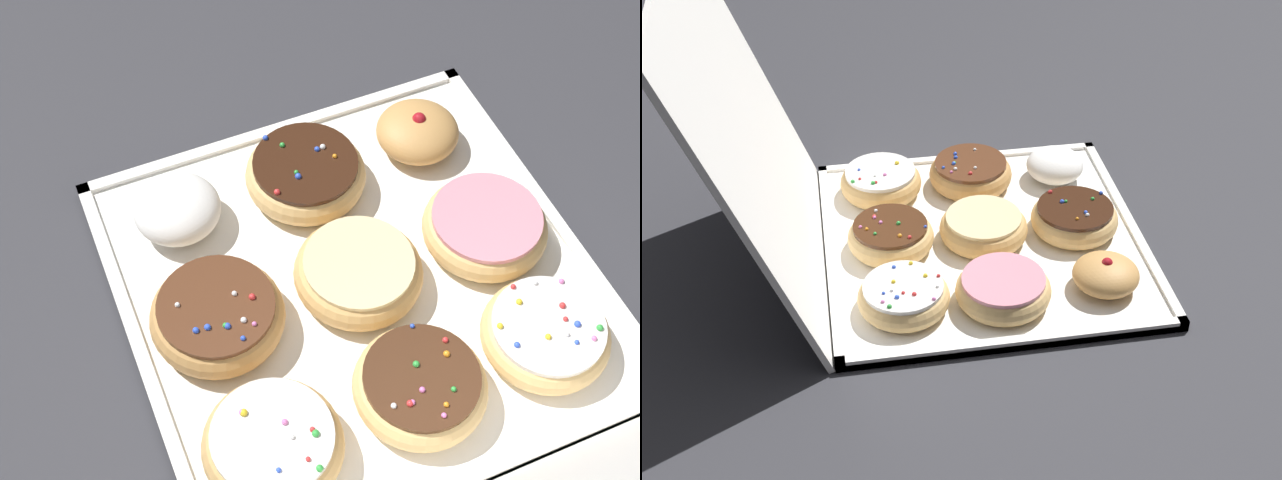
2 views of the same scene
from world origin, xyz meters
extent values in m
plane|color=#333338|center=(0.00, 0.00, 0.00)|extent=(3.00, 3.00, 0.00)
cube|color=white|center=(0.00, 0.00, 0.01)|extent=(0.42, 0.42, 0.01)
cube|color=white|center=(0.00, -0.20, 0.01)|extent=(0.42, 0.01, 0.01)
cube|color=white|center=(0.00, 0.20, 0.01)|extent=(0.42, 0.01, 0.01)
cube|color=white|center=(-0.20, 0.00, 0.01)|extent=(0.01, 0.42, 0.01)
cube|color=white|center=(0.20, 0.00, 0.01)|extent=(0.01, 0.42, 0.01)
cube|color=white|center=(0.00, 0.28, 0.20)|extent=(0.42, 0.14, 0.39)
ellipsoid|color=tan|center=(-0.12, -0.13, 0.03)|extent=(0.08, 0.08, 0.04)
sphere|color=#B21923|center=(-0.12, -0.13, 0.05)|extent=(0.01, 0.01, 0.01)
torus|color=#E5B770|center=(0.00, -0.12, 0.03)|extent=(0.12, 0.12, 0.04)
cylinder|color=#381E11|center=(0.00, -0.12, 0.04)|extent=(0.10, 0.10, 0.01)
sphere|color=blue|center=(-0.02, -0.13, 0.05)|extent=(0.01, 0.01, 0.01)
sphere|color=white|center=(-0.02, -0.13, 0.05)|extent=(0.01, 0.01, 0.01)
sphere|color=blue|center=(0.02, -0.17, 0.05)|extent=(0.01, 0.01, 0.01)
sphere|color=blue|center=(0.01, -0.11, 0.05)|extent=(0.01, 0.01, 0.01)
sphere|color=orange|center=(-0.03, -0.12, 0.05)|extent=(0.00, 0.00, 0.00)
sphere|color=green|center=(0.01, -0.15, 0.05)|extent=(0.01, 0.01, 0.01)
sphere|color=green|center=(0.01, -0.11, 0.05)|extent=(0.00, 0.00, 0.00)
sphere|color=red|center=(0.04, -0.10, 0.05)|extent=(0.01, 0.01, 0.01)
ellipsoid|color=white|center=(0.13, -0.13, 0.03)|extent=(0.08, 0.08, 0.04)
torus|color=#E5B770|center=(-0.13, 0.00, 0.03)|extent=(0.12, 0.12, 0.03)
cylinder|color=pink|center=(-0.13, 0.00, 0.04)|extent=(0.10, 0.10, 0.01)
torus|color=tan|center=(0.00, 0.00, 0.03)|extent=(0.12, 0.12, 0.03)
cylinder|color=beige|center=(0.00, 0.00, 0.04)|extent=(0.10, 0.10, 0.01)
torus|color=tan|center=(0.13, -0.01, 0.03)|extent=(0.12, 0.12, 0.04)
cylinder|color=#59331E|center=(0.13, -0.01, 0.05)|extent=(0.10, 0.10, 0.01)
sphere|color=blue|center=(0.12, 0.03, 0.05)|extent=(0.00, 0.00, 0.00)
sphere|color=green|center=(0.13, 0.02, 0.05)|extent=(0.00, 0.00, 0.00)
sphere|color=blue|center=(0.15, 0.01, 0.05)|extent=(0.01, 0.01, 0.01)
sphere|color=pink|center=(0.11, 0.03, 0.05)|extent=(0.00, 0.00, 0.00)
sphere|color=blue|center=(0.14, 0.01, 0.05)|extent=(0.01, 0.01, 0.01)
sphere|color=red|center=(0.10, 0.00, 0.05)|extent=(0.01, 0.01, 0.01)
sphere|color=white|center=(0.11, 0.02, 0.05)|extent=(0.01, 0.01, 0.01)
sphere|color=white|center=(0.11, -0.01, 0.05)|extent=(0.00, 0.00, 0.00)
sphere|color=white|center=(0.16, -0.02, 0.05)|extent=(0.00, 0.00, 0.00)
sphere|color=blue|center=(0.13, 0.02, 0.05)|extent=(0.01, 0.01, 0.01)
torus|color=#E5B770|center=(-0.12, 0.12, 0.03)|extent=(0.11, 0.11, 0.03)
cylinder|color=white|center=(-0.12, 0.12, 0.04)|extent=(0.10, 0.10, 0.01)
sphere|color=yellow|center=(-0.11, 0.09, 0.05)|extent=(0.01, 0.01, 0.01)
sphere|color=yellow|center=(-0.08, 0.11, 0.05)|extent=(0.01, 0.01, 0.01)
sphere|color=blue|center=(-0.14, 0.13, 0.05)|extent=(0.01, 0.01, 0.01)
sphere|color=green|center=(-0.16, 0.14, 0.05)|extent=(0.01, 0.01, 0.01)
sphere|color=red|center=(-0.14, 0.12, 0.05)|extent=(0.00, 0.00, 0.00)
sphere|color=blue|center=(-0.13, 0.14, 0.05)|extent=(0.00, 0.00, 0.00)
sphere|color=white|center=(-0.13, 0.13, 0.05)|extent=(0.00, 0.00, 0.00)
sphere|color=yellow|center=(-0.11, 0.13, 0.05)|extent=(0.01, 0.01, 0.01)
sphere|color=pink|center=(-0.15, 0.09, 0.05)|extent=(0.00, 0.00, 0.00)
sphere|color=red|center=(-0.14, 0.11, 0.05)|extent=(0.01, 0.01, 0.01)
sphere|color=red|center=(-0.11, 0.08, 0.05)|extent=(0.00, 0.00, 0.00)
sphere|color=blue|center=(-0.09, 0.13, 0.05)|extent=(0.01, 0.01, 0.01)
sphere|color=white|center=(-0.13, 0.08, 0.05)|extent=(0.00, 0.00, 0.00)
sphere|color=pink|center=(-0.15, 0.15, 0.05)|extent=(0.00, 0.00, 0.00)
torus|color=#E5B770|center=(0.00, 0.12, 0.03)|extent=(0.11, 0.11, 0.04)
cylinder|color=#472816|center=(0.00, 0.12, 0.04)|extent=(0.10, 0.10, 0.01)
sphere|color=white|center=(0.03, 0.14, 0.05)|extent=(0.00, 0.00, 0.00)
sphere|color=green|center=(0.00, 0.11, 0.05)|extent=(0.01, 0.01, 0.01)
sphere|color=red|center=(-0.03, 0.10, 0.05)|extent=(0.01, 0.01, 0.01)
sphere|color=pink|center=(0.02, 0.14, 0.05)|extent=(0.00, 0.00, 0.00)
sphere|color=pink|center=(0.00, 0.16, 0.05)|extent=(0.00, 0.00, 0.00)
sphere|color=red|center=(0.02, 0.14, 0.05)|extent=(0.01, 0.01, 0.01)
sphere|color=orange|center=(-0.01, 0.15, 0.05)|extent=(0.00, 0.00, 0.00)
sphere|color=green|center=(-0.02, 0.14, 0.05)|extent=(0.00, 0.00, 0.00)
sphere|color=blue|center=(-0.01, 0.08, 0.05)|extent=(0.00, 0.00, 0.00)
sphere|color=orange|center=(-0.03, 0.11, 0.05)|extent=(0.01, 0.01, 0.01)
sphere|color=pink|center=(0.01, 0.13, 0.05)|extent=(0.00, 0.00, 0.00)
torus|color=tan|center=(0.13, 0.12, 0.03)|extent=(0.11, 0.11, 0.04)
cylinder|color=white|center=(0.13, 0.12, 0.05)|extent=(0.10, 0.10, 0.01)
sphere|color=green|center=(0.11, 0.16, 0.05)|extent=(0.01, 0.01, 0.01)
sphere|color=pink|center=(0.14, 0.10, 0.05)|extent=(0.01, 0.01, 0.01)
sphere|color=red|center=(0.11, 0.15, 0.05)|extent=(0.00, 0.00, 0.00)
sphere|color=yellow|center=(0.14, 0.10, 0.05)|extent=(0.01, 0.01, 0.01)
sphere|color=pink|center=(0.12, 0.12, 0.05)|extent=(0.01, 0.01, 0.01)
sphere|color=red|center=(0.10, 0.13, 0.05)|extent=(0.00, 0.00, 0.00)
sphere|color=white|center=(0.12, 0.13, 0.05)|extent=(0.00, 0.00, 0.00)
sphere|color=green|center=(0.10, 0.14, 0.05)|extent=(0.01, 0.01, 0.01)
sphere|color=blue|center=(0.14, 0.15, 0.05)|extent=(0.00, 0.00, 0.00)
camera|label=1|loc=(0.21, 0.40, 0.71)|focal=51.52mm
camera|label=2|loc=(-0.96, 0.19, 0.74)|focal=51.88mm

